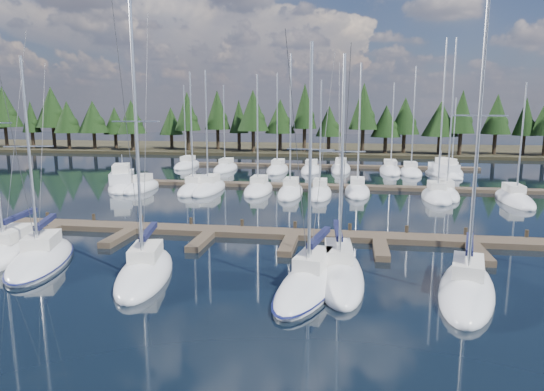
% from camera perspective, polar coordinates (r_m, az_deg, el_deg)
% --- Properties ---
extents(ground, '(260.00, 260.00, 0.00)m').
position_cam_1_polar(ground, '(46.66, 4.24, -1.05)').
color(ground, black).
rests_on(ground, ground).
extents(far_shore, '(220.00, 30.00, 0.60)m').
position_cam_1_polar(far_shore, '(106.03, 7.06, 5.41)').
color(far_shore, '#302A1A').
rests_on(far_shore, ground).
extents(main_dock, '(44.00, 6.13, 0.90)m').
position_cam_1_polar(main_dock, '(34.35, 2.42, -4.82)').
color(main_dock, '#4D3F30').
rests_on(main_dock, ground).
extents(back_docks, '(50.00, 21.80, 0.40)m').
position_cam_1_polar(back_docks, '(65.90, 5.72, 2.42)').
color(back_docks, '#4D3F30').
rests_on(back_docks, ground).
extents(front_sailboat_0, '(4.01, 9.69, 15.03)m').
position_cam_1_polar(front_sailboat_0, '(34.53, -28.52, -5.85)').
color(front_sailboat_0, silver).
rests_on(front_sailboat_0, ground).
extents(front_sailboat_1, '(5.56, 9.13, 12.74)m').
position_cam_1_polar(front_sailboat_1, '(32.14, -25.51, -6.77)').
color(front_sailboat_1, silver).
rests_on(front_sailboat_1, ground).
extents(front_sailboat_2, '(4.24, 8.47, 15.37)m').
position_cam_1_polar(front_sailboat_2, '(27.69, -14.70, -8.68)').
color(front_sailboat_2, silver).
rests_on(front_sailboat_2, ground).
extents(front_sailboat_3, '(3.34, 9.73, 12.60)m').
position_cam_1_polar(front_sailboat_3, '(27.09, 7.83, -8.92)').
color(front_sailboat_3, silver).
rests_on(front_sailboat_3, ground).
extents(front_sailboat_4, '(4.47, 9.88, 13.00)m').
position_cam_1_polar(front_sailboat_4, '(25.61, 4.62, -10.01)').
color(front_sailboat_4, silver).
rests_on(front_sailboat_4, ground).
extents(front_sailboat_5, '(4.56, 9.15, 15.97)m').
position_cam_1_polar(front_sailboat_5, '(26.28, 21.92, -10.14)').
color(front_sailboat_5, silver).
rests_on(front_sailboat_5, ground).
extents(back_sailboat_rows, '(44.07, 32.59, 16.74)m').
position_cam_1_polar(back_sailboat_rows, '(61.81, 5.38, 1.97)').
color(back_sailboat_rows, silver).
rests_on(back_sailboat_rows, ground).
extents(motor_yacht_left, '(6.18, 9.79, 4.65)m').
position_cam_1_polar(motor_yacht_left, '(58.35, -17.19, 1.30)').
color(motor_yacht_left, silver).
rests_on(motor_yacht_left, ground).
extents(motor_yacht_right, '(5.60, 8.68, 4.12)m').
position_cam_1_polar(motor_yacht_right, '(69.78, 19.53, 2.53)').
color(motor_yacht_right, silver).
rests_on(motor_yacht_right, ground).
extents(tree_line, '(185.33, 11.44, 13.31)m').
position_cam_1_polar(tree_line, '(95.85, 6.31, 9.27)').
color(tree_line, black).
rests_on(tree_line, far_shore).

